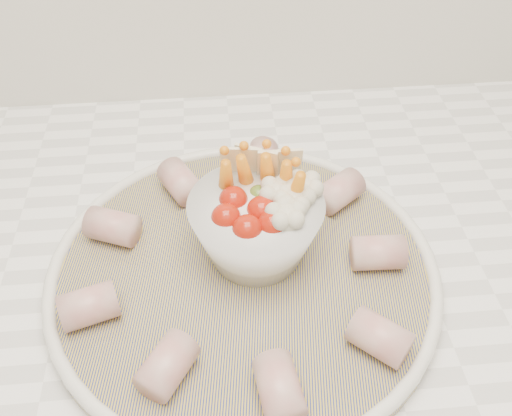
{
  "coord_description": "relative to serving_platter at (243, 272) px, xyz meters",
  "views": [
    {
      "loc": [
        -0.02,
        1.1,
        1.34
      ],
      "look_at": [
        0.01,
        1.46,
        0.99
      ],
      "focal_mm": 40.0,
      "sensor_mm": 36.0,
      "label": 1
    }
  ],
  "objects": [
    {
      "name": "veggie_bowl",
      "position": [
        0.02,
        0.02,
        0.04
      ],
      "size": [
        0.12,
        0.12,
        0.1
      ],
      "color": "white",
      "rests_on": "serving_platter"
    },
    {
      "name": "serving_platter",
      "position": [
        0.0,
        0.0,
        0.0
      ],
      "size": [
        0.4,
        0.4,
        0.02
      ],
      "color": "navy",
      "rests_on": "kitchen_counter"
    },
    {
      "name": "cured_meat_rolls",
      "position": [
        -0.0,
        0.0,
        0.02
      ],
      "size": [
        0.31,
        0.32,
        0.03
      ],
      "color": "#B45652",
      "rests_on": "serving_platter"
    }
  ]
}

